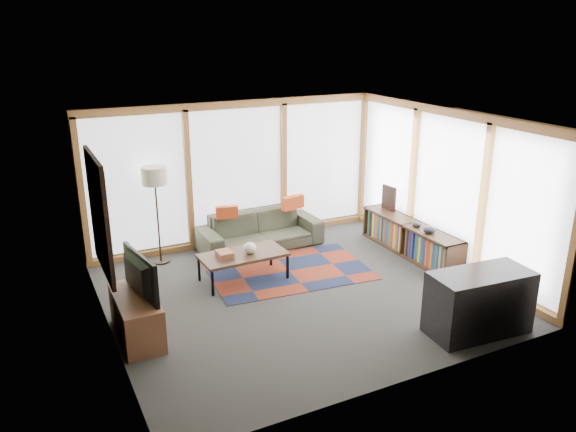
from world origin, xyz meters
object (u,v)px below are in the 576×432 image
floor_lamp (157,216)px  bar_counter (479,303)px  bookshelf (410,239)px  coffee_table (243,267)px  sofa (260,231)px  tv_console (136,317)px  television (133,276)px

floor_lamp → bar_counter: bearing=-52.8°
bar_counter → bookshelf: bearing=75.5°
coffee_table → bar_counter: 3.56m
sofa → tv_console: sofa is taller
sofa → coffee_table: 1.40m
floor_lamp → coffee_table: (0.99, -1.29, -0.61)m
bar_counter → tv_console: bearing=160.0°
coffee_table → bar_counter: size_ratio=1.01×
sofa → coffee_table: sofa is taller
tv_console → bar_counter: (4.01, -1.84, 0.13)m
floor_lamp → bookshelf: bearing=-21.8°
sofa → bookshelf: size_ratio=0.95×
bookshelf → bar_counter: 2.67m
television → bar_counter: bearing=-124.0°
floor_lamp → bookshelf: size_ratio=0.72×
floor_lamp → television: (-0.87, -2.29, 0.03)m
coffee_table → bookshelf: bearing=-6.0°
sofa → coffee_table: (-0.79, -1.15, -0.10)m
tv_console → bar_counter: size_ratio=0.87×
bar_counter → floor_lamp: bearing=131.9°
tv_console → television: television is taller
floor_lamp → tv_console: floor_lamp is taller
bookshelf → tv_console: (-4.89, -0.68, -0.00)m
floor_lamp → bookshelf: floor_lamp is taller
tv_console → television: size_ratio=1.16×
bookshelf → television: 4.97m
floor_lamp → bar_counter: size_ratio=1.26×
television → floor_lamp: bearing=-30.4°
bookshelf → tv_console: 4.94m
sofa → bookshelf: (2.22, -1.46, -0.03)m
floor_lamp → tv_console: 2.50m
television → bar_counter: television is taller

